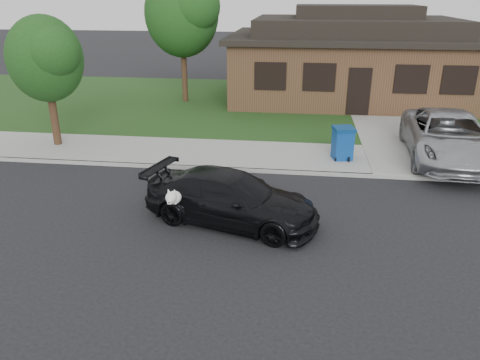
# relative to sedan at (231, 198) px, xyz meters

# --- Properties ---
(ground) EXTENTS (120.00, 120.00, 0.00)m
(ground) POSITION_rel_sedan_xyz_m (0.19, 0.03, -0.64)
(ground) COLOR black
(ground) RESTS_ON ground
(sidewalk) EXTENTS (60.00, 3.00, 0.12)m
(sidewalk) POSITION_rel_sedan_xyz_m (0.19, 5.03, -0.58)
(sidewalk) COLOR gray
(sidewalk) RESTS_ON ground
(curb) EXTENTS (60.00, 0.12, 0.12)m
(curb) POSITION_rel_sedan_xyz_m (0.19, 3.53, -0.58)
(curb) COLOR gray
(curb) RESTS_ON ground
(lawn) EXTENTS (60.00, 13.00, 0.13)m
(lawn) POSITION_rel_sedan_xyz_m (0.19, 13.03, -0.58)
(lawn) COLOR #193814
(lawn) RESTS_ON ground
(driveway) EXTENTS (4.50, 13.00, 0.14)m
(driveway) POSITION_rel_sedan_xyz_m (6.19, 10.03, -0.57)
(driveway) COLOR gray
(driveway) RESTS_ON ground
(sedan) EXTENTS (4.72, 2.92, 1.28)m
(sedan) POSITION_rel_sedan_xyz_m (0.00, 0.00, 0.00)
(sedan) COLOR black
(sedan) RESTS_ON ground
(minivan) EXTENTS (3.02, 5.77, 1.55)m
(minivan) POSITION_rel_sedan_xyz_m (6.54, 5.25, 0.28)
(minivan) COLOR #A2A4A9
(minivan) RESTS_ON driveway
(recycling_bin) EXTENTS (0.79, 0.79, 1.10)m
(recycling_bin) POSITION_rel_sedan_xyz_m (3.07, 4.90, 0.04)
(recycling_bin) COLOR navy
(recycling_bin) RESTS_ON sidewalk
(house) EXTENTS (12.60, 8.60, 4.65)m
(house) POSITION_rel_sedan_xyz_m (4.19, 15.03, 1.49)
(house) COLOR #422B1C
(house) RESTS_ON ground
(tree_0) EXTENTS (3.78, 3.60, 6.34)m
(tree_0) POSITION_rel_sedan_xyz_m (-4.14, 12.91, 3.84)
(tree_0) COLOR #332114
(tree_0) RESTS_ON ground
(tree_2) EXTENTS (2.73, 2.60, 4.59)m
(tree_2) POSITION_rel_sedan_xyz_m (-7.19, 5.14, 2.63)
(tree_2) COLOR #332114
(tree_2) RESTS_ON ground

